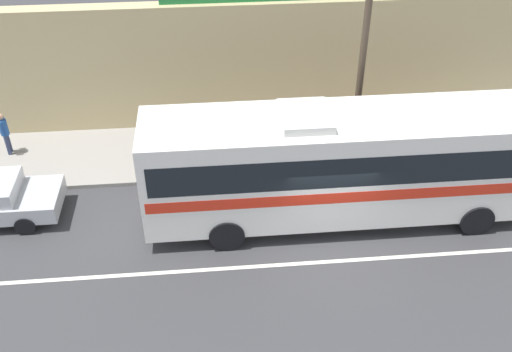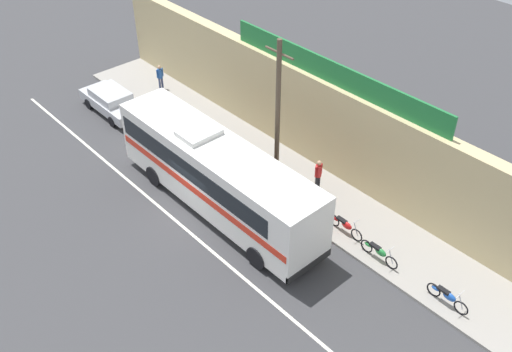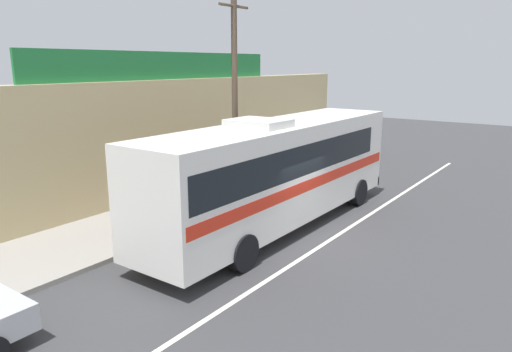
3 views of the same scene
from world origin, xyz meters
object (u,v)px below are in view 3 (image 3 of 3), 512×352
motorcycle_black (339,155)px  pedestrian_near_shop (223,167)px  intercity_bus (277,168)px  utility_pole (235,97)px  motorcycle_purple (311,165)px  motorcycle_green (285,172)px

motorcycle_black → pedestrian_near_shop: pedestrian_near_shop is taller
intercity_bus → utility_pole: bearing=66.8°
motorcycle_purple → motorcycle_green: bearing=174.2°
utility_pole → motorcycle_purple: bearing=0.9°
motorcycle_green → pedestrian_near_shop: (-2.86, 1.31, 0.58)m
utility_pole → pedestrian_near_shop: 3.67m
intercity_bus → motorcycle_black: 10.99m
utility_pole → motorcycle_black: utility_pole is taller
motorcycle_green → pedestrian_near_shop: bearing=155.5°
intercity_bus → utility_pole: size_ratio=1.48×
motorcycle_black → utility_pole: bearing=-179.1°
intercity_bus → pedestrian_near_shop: bearing=61.2°
motorcycle_black → motorcycle_purple: same height
motorcycle_green → utility_pole: bearing=-175.7°
motorcycle_black → pedestrian_near_shop: (-8.16, 1.46, 0.58)m
pedestrian_near_shop → motorcycle_black: bearing=-10.1°
intercity_bus → pedestrian_near_shop: size_ratio=6.77×
motorcycle_green → motorcycle_black: (5.30, -0.15, 0.00)m
motorcycle_green → motorcycle_purple: same height
utility_pole → motorcycle_green: 5.48m
motorcycle_purple → intercity_bus: bearing=-159.1°
intercity_bus → motorcycle_green: 6.19m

